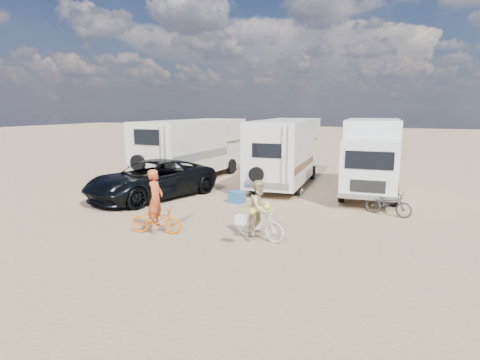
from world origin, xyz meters
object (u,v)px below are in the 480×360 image
at_px(rv_main, 286,153).
at_px(rv_left, 193,150).
at_px(bike_man, 156,220).
at_px(crate, 253,204).
at_px(rider_man, 156,205).
at_px(rider_woman, 260,213).
at_px(bike_woman, 260,223).
at_px(dark_suv, 152,179).
at_px(bike_parked, 388,203).
at_px(box_truck, 371,158).
at_px(cooler, 237,197).

height_order(rv_main, rv_left, rv_main).
relative_size(bike_man, crate, 3.91).
height_order(rider_man, rider_woman, rider_man).
relative_size(bike_woman, rider_man, 0.93).
xyz_separation_m(dark_suv, crate, (4.59, 0.13, -0.64)).
bearing_deg(bike_parked, rv_left, 87.27).
distance_m(box_truck, bike_man, 10.06).
relative_size(box_truck, cooler, 10.58).
bearing_deg(rv_main, bike_parked, -42.17).
relative_size(cooler, crate, 1.48).
height_order(rv_left, rider_woman, rv_left).
bearing_deg(rv_main, crate, -91.88).
relative_size(rv_left, dark_suv, 1.30).
height_order(dark_suv, bike_woman, dark_suv).
xyz_separation_m(rider_man, bike_parked, (6.40, 5.03, -0.46)).
bearing_deg(bike_woman, cooler, 48.18).
bearing_deg(bike_man, bike_parked, -66.67).
distance_m(bike_woman, rider_man, 3.22).
height_order(rv_main, cooler, rv_main).
distance_m(box_truck, dark_suv, 9.58).
bearing_deg(rider_man, rider_woman, -92.42).
xyz_separation_m(bike_man, bike_parked, (6.40, 5.03, 0.02)).
xyz_separation_m(rv_left, rider_woman, (6.98, -8.16, -0.77)).
xyz_separation_m(rv_main, crate, (0.21, -4.86, -1.45)).
xyz_separation_m(rv_main, rider_man, (-1.35, -8.95, -0.71)).
relative_size(box_truck, bike_man, 4.01).
xyz_separation_m(rv_main, bike_woman, (1.77, -8.27, -1.11)).
xyz_separation_m(dark_suv, rider_woman, (6.15, -3.28, -0.01)).
bearing_deg(rider_woman, box_truck, -0.75).
distance_m(rv_main, rider_man, 9.08).
height_order(rv_left, rider_man, rv_left).
bearing_deg(rider_man, bike_man, -0.00).
xyz_separation_m(rv_main, box_truck, (4.07, -0.57, 0.03)).
distance_m(rv_main, bike_parked, 6.50).
bearing_deg(rider_woman, crate, 40.49).
xyz_separation_m(rv_left, crate, (5.42, -4.75, -1.41)).
distance_m(bike_man, rider_woman, 3.21).
bearing_deg(rv_left, dark_suv, -77.83).
bearing_deg(crate, rv_left, 138.76).
bearing_deg(box_truck, rv_left, 173.11).
relative_size(rv_left, crate, 18.58).
bearing_deg(dark_suv, bike_parked, 22.93).
distance_m(rv_left, rider_woman, 10.76).
height_order(dark_suv, rider_man, rider_man).
xyz_separation_m(box_truck, bike_man, (-5.42, -8.38, -1.23)).
distance_m(dark_suv, bike_woman, 6.98).
bearing_deg(rider_man, rv_left, 8.77).
bearing_deg(bike_parked, bike_man, 145.81).
bearing_deg(box_truck, rider_man, -126.94).
distance_m(bike_parked, crate, 4.94).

